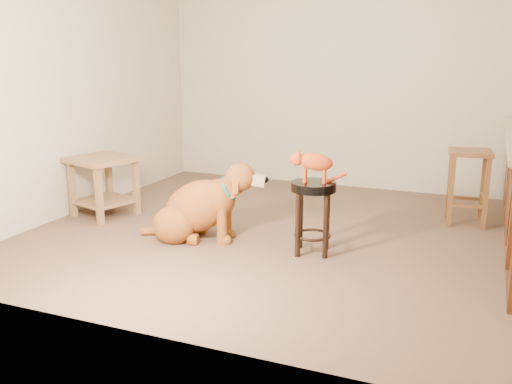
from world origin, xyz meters
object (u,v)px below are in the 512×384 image
at_px(padded_stool, 313,203).
at_px(tabby_kitten, 313,163).
at_px(wood_stool, 468,186).
at_px(golden_retriever, 199,209).
at_px(side_table, 103,177).

distance_m(padded_stool, tabby_kitten, 0.32).
distance_m(wood_stool, tabby_kitten, 1.73).
bearing_deg(tabby_kitten, padded_stool, -5.72).
xyz_separation_m(padded_stool, wood_stool, (1.06, 1.30, -0.05)).
xyz_separation_m(wood_stool, golden_retriever, (-2.05, -1.34, -0.09)).
relative_size(wood_stool, golden_retriever, 0.62).
height_order(padded_stool, wood_stool, wood_stool).
xyz_separation_m(side_table, tabby_kitten, (2.14, -0.24, 0.34)).
relative_size(padded_stool, wood_stool, 0.84).
bearing_deg(golden_retriever, padded_stool, -10.63).
height_order(padded_stool, tabby_kitten, tabby_kitten).
bearing_deg(side_table, tabby_kitten, -6.37).
height_order(side_table, tabby_kitten, tabby_kitten).
height_order(wood_stool, golden_retriever, wood_stool).
bearing_deg(padded_stool, tabby_kitten, -172.65).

